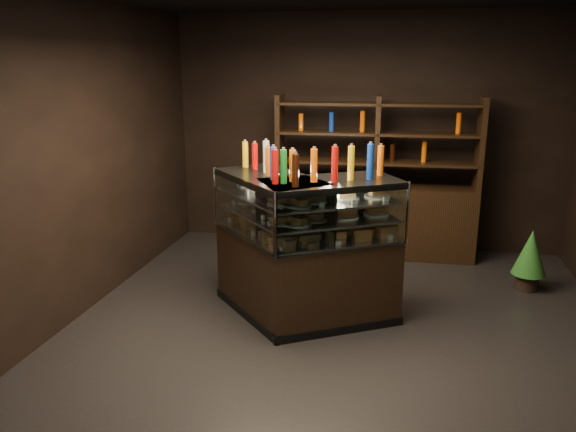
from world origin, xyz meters
name	(u,v)px	position (x,y,z in m)	size (l,w,h in m)	color
ground	(339,324)	(0.00, 0.00, 0.00)	(5.00, 5.00, 0.00)	black
room_shell	(345,117)	(0.00, 0.00, 1.94)	(5.02, 5.02, 3.01)	black
display_case	(300,271)	(-0.40, 0.10, 0.46)	(1.94, 1.36, 1.38)	black
food_display	(300,212)	(-0.40, 0.09, 1.05)	(1.59, 0.96, 0.43)	#D38F4B
bottles_top	(301,162)	(-0.40, 0.10, 1.51)	(1.42, 0.82, 0.30)	yellow
potted_conifer	(531,251)	(1.89, 1.26, 0.43)	(0.36, 0.36, 0.76)	black
back_shelving	(374,209)	(0.18, 2.05, 0.60)	(2.48, 0.53, 2.00)	black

